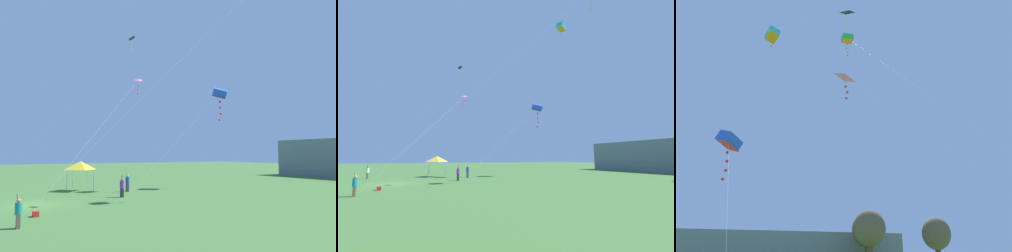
% 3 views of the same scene
% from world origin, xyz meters
% --- Properties ---
extents(tree_far_centre, '(4.23, 4.23, 8.55)m').
position_xyz_m(tree_far_centre, '(14.07, 36.90, 6.07)').
color(tree_far_centre, brown).
rests_on(tree_far_centre, ground).
extents(tree_far_right, '(4.47, 4.47, 9.03)m').
position_xyz_m(tree_far_right, '(15.52, 42.46, 6.42)').
color(tree_far_right, brown).
rests_on(tree_far_right, ground).
extents(tree_near_right, '(3.98, 3.98, 8.03)m').
position_xyz_m(tree_near_right, '(24.19, 37.89, 5.70)').
color(tree_near_right, brown).
rests_on(tree_near_right, ground).
extents(kite_blue_box_0, '(3.30, 13.79, 11.82)m').
position_xyz_m(kite_blue_box_0, '(-2.96, 20.64, 10.91)').
color(kite_blue_box_0, silver).
rests_on(kite_blue_box_0, ground).
extents(kite_green_box_1, '(1.24, 25.60, 25.05)m').
position_xyz_m(kite_green_box_1, '(7.50, 22.69, 24.57)').
color(kite_green_box_1, silver).
rests_on(kite_green_box_1, ground).
extents(kite_black_delta_2, '(11.19, 9.60, 13.26)m').
position_xyz_m(kite_black_delta_2, '(2.97, 6.17, 12.70)').
color(kite_black_delta_2, silver).
rests_on(kite_black_delta_2, ground).
extents(kite_pink_delta_3, '(4.87, 9.22, 9.99)m').
position_xyz_m(kite_pink_delta_3, '(3.35, 6.92, 9.61)').
color(kite_pink_delta_3, silver).
rests_on(kite_pink_delta_3, ground).
extents(kite_cyan_box_4, '(4.93, 15.02, 25.46)m').
position_xyz_m(kite_cyan_box_4, '(-0.55, 24.12, 24.71)').
color(kite_cyan_box_4, silver).
rests_on(kite_cyan_box_4, ground).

